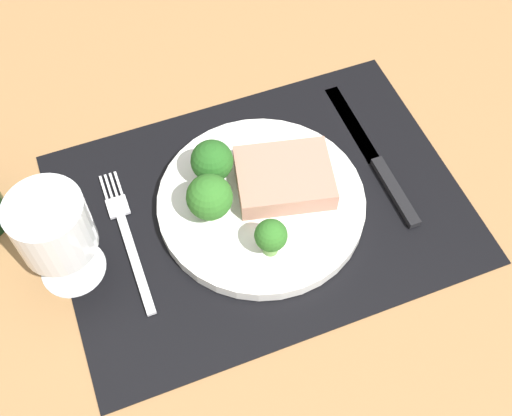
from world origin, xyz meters
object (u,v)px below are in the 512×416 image
Objects in this scene: fork at (128,237)px; plate at (261,203)px; knife at (378,163)px; wine_glass at (54,230)px; steak at (284,178)px.

plate is at bearing -7.66° from fork.
plate is 15.39cm from knife.
wine_glass is at bearing -179.97° from plate.
steak is 0.85× the size of wine_glass.
steak is 25.89cm from wine_glass.
steak is at bearing 2.27° from wine_glass.
knife is (30.97, -0.89, 0.05)cm from fork.
knife is (12.18, -0.46, -2.62)cm from steak.
fork is 1.51× the size of wine_glass.
wine_glass is (-22.14, -0.01, 7.34)cm from plate.
plate reaches higher than knife.
plate is at bearing -179.20° from knife.
plate is 15.68cm from fork.
steak reaches higher than fork.
steak is 18.99cm from fork.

